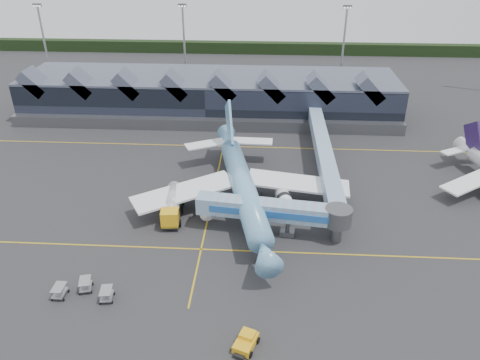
# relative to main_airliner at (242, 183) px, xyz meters

# --- Properties ---
(ground) EXTENTS (260.00, 260.00, 0.00)m
(ground) POSITION_rel_main_airliner_xyz_m (-5.27, -4.84, -4.02)
(ground) COLOR #29292B
(ground) RESTS_ON ground
(taxi_stripes) EXTENTS (120.00, 60.00, 0.01)m
(taxi_stripes) POSITION_rel_main_airliner_xyz_m (-5.27, 5.16, -4.01)
(taxi_stripes) COLOR gold
(taxi_stripes) RESTS_ON ground
(tree_line_far) EXTENTS (260.00, 4.00, 4.00)m
(tree_line_far) POSITION_rel_main_airliner_xyz_m (-5.27, 105.16, -2.02)
(tree_line_far) COLOR black
(tree_line_far) RESTS_ON ground
(terminal) EXTENTS (90.00, 22.25, 12.52)m
(terminal) POSITION_rel_main_airliner_xyz_m (-10.33, 42.51, 0.86)
(terminal) COLOR black
(terminal) RESTS_ON ground
(light_masts) EXTENTS (132.40, 42.56, 22.45)m
(light_masts) POSITION_rel_main_airliner_xyz_m (15.73, 57.96, 8.47)
(light_masts) COLOR #96999E
(light_masts) RESTS_ON ground
(main_airliner) EXTENTS (36.19, 42.26, 13.67)m
(main_airliner) POSITION_rel_main_airliner_xyz_m (0.00, 0.00, 0.00)
(main_airliner) COLOR #6290C7
(main_airliner) RESTS_ON ground
(jet_bridge) EXTENTS (23.18, 6.16, 5.61)m
(jet_bridge) POSITION_rel_main_airliner_xyz_m (6.43, -8.28, -0.05)
(jet_bridge) COLOR #80B2D5
(jet_bridge) RESTS_ON ground
(fuel_truck) EXTENTS (3.93, 10.91, 3.63)m
(fuel_truck) POSITION_rel_main_airliner_xyz_m (-11.10, -3.67, -1.98)
(fuel_truck) COLOR black
(fuel_truck) RESTS_ON ground
(pushback_tug) EXTENTS (3.22, 4.05, 1.63)m
(pushback_tug) POSITION_rel_main_airliner_xyz_m (2.11, -30.29, -3.29)
(pushback_tug) COLOR #ECAC16
(pushback_tug) RESTS_ON ground
(baggage_carts) EXTENTS (7.70, 4.03, 1.55)m
(baggage_carts) POSITION_rel_main_airliner_xyz_m (-18.85, -23.22, -3.15)
(baggage_carts) COLOR #9A9CA3
(baggage_carts) RESTS_ON ground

